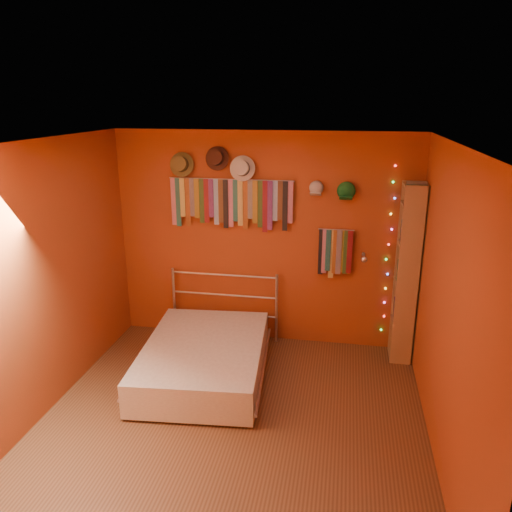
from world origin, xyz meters
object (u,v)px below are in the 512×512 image
Objects in this scene: tie_rack at (231,201)px; bed at (204,358)px; reading_lamp at (364,258)px; bookshelf at (411,273)px.

tie_rack reaches higher than bed.
reading_lamp is at bearing -6.65° from tie_rack.
reading_lamp is (1.53, -0.18, -0.54)m from tie_rack.
bed is (-2.12, -0.79, -0.81)m from bookshelf.
bookshelf is 2.41m from bed.
reading_lamp is at bearing 20.66° from bed.
tie_rack is 4.60× the size of reading_lamp.
tie_rack is 0.72× the size of bookshelf.
bookshelf is at bearing 2.58° from reading_lamp.
reading_lamp is at bearing -177.42° from bookshelf.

